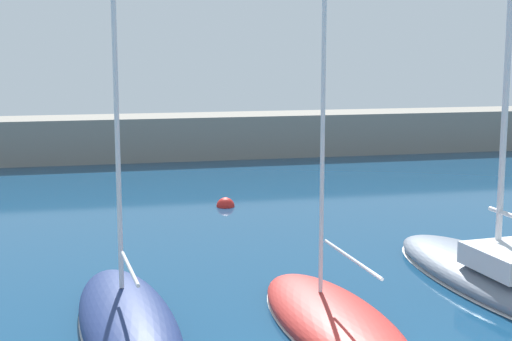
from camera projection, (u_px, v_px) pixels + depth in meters
breakwater_seawall at (181, 136)px, 44.83m from camera, size 108.00×3.61×2.47m
sailboat_navy_second at (128, 322)px, 17.71m from camera, size 2.73×8.33×13.66m
sailboat_red_third at (333, 319)px, 18.01m from camera, size 2.81×7.35×13.54m
sailboat_slate_fourth at (505, 275)px, 20.89m from camera, size 3.93×10.17×15.66m
mooring_buoy_red at (225, 206)px, 31.43m from camera, size 0.75×0.75×0.75m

